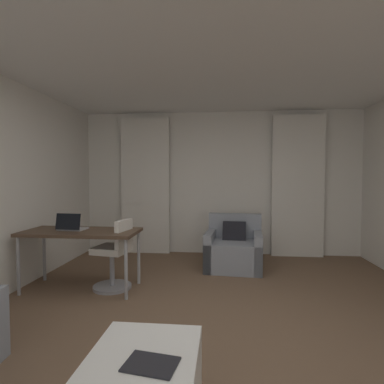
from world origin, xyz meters
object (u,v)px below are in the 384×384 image
at_px(armchair, 234,250).
at_px(desk_chair, 115,258).
at_px(laptop, 71,227).
at_px(desk, 81,235).
at_px(magazine_open, 151,364).

height_order(armchair, desk_chair, desk_chair).
bearing_deg(laptop, desk_chair, 4.69).
relative_size(armchair, laptop, 2.70).
bearing_deg(armchair, desk, -150.24).
relative_size(armchair, desk, 0.64).
bearing_deg(desk_chair, armchair, 34.59).
xyz_separation_m(armchair, magazine_open, (-0.55, -3.23, 0.13)).
xyz_separation_m(desk, desk_chair, (0.41, 0.05, -0.29)).
bearing_deg(desk_chair, desk, -172.39).
xyz_separation_m(desk, laptop, (-0.13, 0.01, 0.11)).
bearing_deg(laptop, magazine_open, -54.53).
bearing_deg(armchair, desk_chair, -145.41).
height_order(desk_chair, magazine_open, desk_chair).
bearing_deg(armchair, magazine_open, -99.73).
height_order(laptop, magazine_open, laptop).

